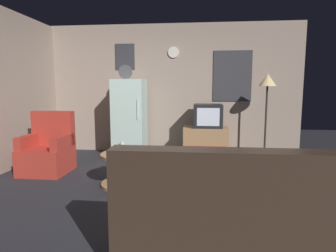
{
  "coord_description": "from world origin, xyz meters",
  "views": [
    {
      "loc": [
        0.52,
        -3.42,
        1.33
      ],
      "look_at": [
        0.08,
        0.9,
        0.75
      ],
      "focal_mm": 30.15,
      "sensor_mm": 36.0,
      "label": 1
    }
  ],
  "objects_px": {
    "crt_tv": "(208,116)",
    "coffee_table": "(127,169)",
    "mug_ceramic_tan": "(121,147)",
    "armchair": "(48,151)",
    "couch": "(227,220)",
    "remote_control": "(133,150)",
    "fridge": "(130,118)",
    "tv_stand": "(205,142)",
    "mug_ceramic_white": "(128,151)",
    "standing_lamp": "(267,87)",
    "wine_glass": "(122,147)"
  },
  "relations": [
    {
      "from": "mug_ceramic_white",
      "to": "remote_control",
      "type": "height_order",
      "value": "mug_ceramic_white"
    },
    {
      "from": "coffee_table",
      "to": "remote_control",
      "type": "xyz_separation_m",
      "value": [
        0.05,
        0.13,
        0.24
      ]
    },
    {
      "from": "wine_glass",
      "to": "remote_control",
      "type": "xyz_separation_m",
      "value": [
        0.13,
        0.07,
        -0.06
      ]
    },
    {
      "from": "crt_tv",
      "to": "coffee_table",
      "type": "relative_size",
      "value": 0.75
    },
    {
      "from": "crt_tv",
      "to": "couch",
      "type": "relative_size",
      "value": 0.32
    },
    {
      "from": "tv_stand",
      "to": "coffee_table",
      "type": "relative_size",
      "value": 1.17
    },
    {
      "from": "coffee_table",
      "to": "wine_glass",
      "type": "bearing_deg",
      "value": 145.53
    },
    {
      "from": "tv_stand",
      "to": "crt_tv",
      "type": "distance_m",
      "value": 0.52
    },
    {
      "from": "mug_ceramic_tan",
      "to": "couch",
      "type": "height_order",
      "value": "couch"
    },
    {
      "from": "fridge",
      "to": "tv_stand",
      "type": "xyz_separation_m",
      "value": [
        1.48,
        0.03,
        -0.46
      ]
    },
    {
      "from": "fridge",
      "to": "remote_control",
      "type": "bearing_deg",
      "value": -75.22
    },
    {
      "from": "tv_stand",
      "to": "couch",
      "type": "relative_size",
      "value": 0.49
    },
    {
      "from": "remote_control",
      "to": "couch",
      "type": "xyz_separation_m",
      "value": [
        1.14,
        -1.7,
        -0.15
      ]
    },
    {
      "from": "crt_tv",
      "to": "standing_lamp",
      "type": "bearing_deg",
      "value": -5.85
    },
    {
      "from": "mug_ceramic_tan",
      "to": "coffee_table",
      "type": "bearing_deg",
      "value": -53.73
    },
    {
      "from": "fridge",
      "to": "tv_stand",
      "type": "distance_m",
      "value": 1.55
    },
    {
      "from": "wine_glass",
      "to": "mug_ceramic_white",
      "type": "xyz_separation_m",
      "value": [
        0.1,
        -0.09,
        -0.03
      ]
    },
    {
      "from": "crt_tv",
      "to": "remote_control",
      "type": "height_order",
      "value": "crt_tv"
    },
    {
      "from": "fridge",
      "to": "remote_control",
      "type": "relative_size",
      "value": 11.8
    },
    {
      "from": "standing_lamp",
      "to": "armchair",
      "type": "bearing_deg",
      "value": -162.87
    },
    {
      "from": "crt_tv",
      "to": "wine_glass",
      "type": "height_order",
      "value": "crt_tv"
    },
    {
      "from": "fridge",
      "to": "standing_lamp",
      "type": "distance_m",
      "value": 2.64
    },
    {
      "from": "fridge",
      "to": "mug_ceramic_white",
      "type": "distance_m",
      "value": 1.78
    },
    {
      "from": "crt_tv",
      "to": "armchair",
      "type": "bearing_deg",
      "value": -154.47
    },
    {
      "from": "crt_tv",
      "to": "mug_ceramic_tan",
      "type": "relative_size",
      "value": 6.0
    },
    {
      "from": "coffee_table",
      "to": "mug_ceramic_tan",
      "type": "distance_m",
      "value": 0.35
    },
    {
      "from": "fridge",
      "to": "mug_ceramic_tan",
      "type": "height_order",
      "value": "fridge"
    },
    {
      "from": "wine_glass",
      "to": "couch",
      "type": "relative_size",
      "value": 0.09
    },
    {
      "from": "remote_control",
      "to": "armchair",
      "type": "bearing_deg",
      "value": -179.25
    },
    {
      "from": "armchair",
      "to": "couch",
      "type": "xyz_separation_m",
      "value": [
        2.6,
        -2.07,
        -0.03
      ]
    },
    {
      "from": "wine_glass",
      "to": "coffee_table",
      "type": "bearing_deg",
      "value": -34.47
    },
    {
      "from": "crt_tv",
      "to": "mug_ceramic_tan",
      "type": "xyz_separation_m",
      "value": [
        -1.29,
        -1.53,
        -0.32
      ]
    },
    {
      "from": "remote_control",
      "to": "armchair",
      "type": "distance_m",
      "value": 1.51
    },
    {
      "from": "tv_stand",
      "to": "couch",
      "type": "distance_m",
      "value": 3.3
    },
    {
      "from": "mug_ceramic_tan",
      "to": "crt_tv",
      "type": "bearing_deg",
      "value": 49.89
    },
    {
      "from": "wine_glass",
      "to": "armchair",
      "type": "relative_size",
      "value": 0.16
    },
    {
      "from": "mug_ceramic_tan",
      "to": "mug_ceramic_white",
      "type": "bearing_deg",
      "value": -54.19
    },
    {
      "from": "fridge",
      "to": "wine_glass",
      "type": "relative_size",
      "value": 11.8
    },
    {
      "from": "standing_lamp",
      "to": "armchair",
      "type": "relative_size",
      "value": 1.66
    },
    {
      "from": "standing_lamp",
      "to": "wine_glass",
      "type": "bearing_deg",
      "value": -145.86
    },
    {
      "from": "crt_tv",
      "to": "coffee_table",
      "type": "distance_m",
      "value": 2.15
    },
    {
      "from": "crt_tv",
      "to": "remote_control",
      "type": "xyz_separation_m",
      "value": [
        -1.1,
        -1.59,
        -0.35
      ]
    },
    {
      "from": "tv_stand",
      "to": "standing_lamp",
      "type": "bearing_deg",
      "value": -5.7
    },
    {
      "from": "mug_ceramic_tan",
      "to": "couch",
      "type": "distance_m",
      "value": 2.22
    },
    {
      "from": "fridge",
      "to": "armchair",
      "type": "relative_size",
      "value": 1.84
    },
    {
      "from": "crt_tv",
      "to": "tv_stand",
      "type": "bearing_deg",
      "value": 178.54
    },
    {
      "from": "crt_tv",
      "to": "standing_lamp",
      "type": "xyz_separation_m",
      "value": [
        1.06,
        -0.11,
        0.55
      ]
    },
    {
      "from": "remote_control",
      "to": "armchair",
      "type": "height_order",
      "value": "armchair"
    },
    {
      "from": "standing_lamp",
      "to": "remote_control",
      "type": "distance_m",
      "value": 2.77
    },
    {
      "from": "standing_lamp",
      "to": "remote_control",
      "type": "xyz_separation_m",
      "value": [
        -2.16,
        -1.48,
        -0.9
      ]
    }
  ]
}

